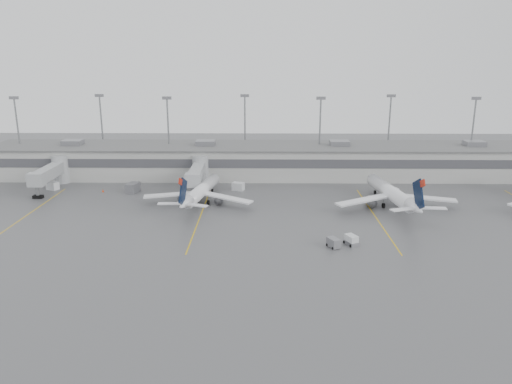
{
  "coord_description": "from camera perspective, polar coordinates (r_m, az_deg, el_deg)",
  "views": [
    {
      "loc": [
        -5.11,
        -70.82,
        31.58
      ],
      "look_at": [
        -6.35,
        24.0,
        5.0
      ],
      "focal_mm": 35.0,
      "sensor_mm": 36.0,
      "label": 1
    }
  ],
  "objects": [
    {
      "name": "jet_mid_right",
      "position": [
        108.81,
        15.34,
        -0.17
      ],
      "size": [
        25.96,
        29.28,
        9.5
      ],
      "rotation": [
        0.0,
        0.0,
        0.14
      ],
      "color": "white",
      "rests_on": "ground"
    },
    {
      "name": "baggage_tug",
      "position": [
        86.71,
        10.84,
        -5.52
      ],
      "size": [
        2.61,
        3.1,
        1.71
      ],
      "rotation": [
        0.0,
        0.0,
        0.44
      ],
      "color": "silver",
      "rests_on": "ground"
    },
    {
      "name": "gse_loader",
      "position": [
        119.93,
        -13.89,
        0.47
      ],
      "size": [
        3.01,
        4.0,
        2.23
      ],
      "primitive_type": "cube",
      "rotation": [
        0.0,
        0.0,
        -0.24
      ],
      "color": "slate",
      "rests_on": "ground"
    },
    {
      "name": "ground",
      "position": [
        77.71,
        4.5,
        -8.37
      ],
      "size": [
        260.0,
        260.0,
        0.0
      ],
      "primitive_type": "plane",
      "color": "#4E4E50",
      "rests_on": "ground"
    },
    {
      "name": "gse_uld_a",
      "position": [
        128.39,
        -22.22,
        0.66
      ],
      "size": [
        3.1,
        2.66,
        1.85
      ],
      "primitive_type": "cube",
      "rotation": [
        0.0,
        0.0,
        -0.42
      ],
      "color": "silver",
      "rests_on": "ground"
    },
    {
      "name": "jet_mid_left",
      "position": [
        108.12,
        -6.39,
        0.08
      ],
      "size": [
        23.85,
        26.97,
        8.79
      ],
      "rotation": [
        0.0,
        0.0,
        -0.18
      ],
      "color": "white",
      "rests_on": "ground"
    },
    {
      "name": "terminal",
      "position": [
        131.78,
        2.96,
        3.63
      ],
      "size": [
        152.0,
        17.0,
        9.45
      ],
      "color": "#AAAAA5",
      "rests_on": "ground"
    },
    {
      "name": "gse_uld_b",
      "position": [
        118.32,
        -2.05,
        0.64
      ],
      "size": [
        3.13,
        2.63,
        1.89
      ],
      "primitive_type": "cube",
      "rotation": [
        0.0,
        0.0,
        -0.38
      ],
      "color": "silver",
      "rests_on": "ground"
    },
    {
      "name": "jet_bridge_right",
      "position": [
        120.77,
        -6.6,
        2.29
      ],
      "size": [
        4.0,
        17.2,
        7.0
      ],
      "color": "gray",
      "rests_on": "ground"
    },
    {
      "name": "light_masts",
      "position": [
        136.08,
        2.92,
        7.38
      ],
      "size": [
        142.4,
        8.0,
        20.6
      ],
      "color": "gray",
      "rests_on": "ground"
    },
    {
      "name": "stand_markings",
      "position": [
        100.07,
        3.64,
        -2.77
      ],
      "size": [
        105.25,
        40.0,
        0.01
      ],
      "color": "gold",
      "rests_on": "ground"
    },
    {
      "name": "cone_c",
      "position": [
        109.29,
        9.76,
        -1.18
      ],
      "size": [
        0.44,
        0.44,
        0.7
      ],
      "primitive_type": "cone",
      "color": "#DA3804",
      "rests_on": "ground"
    },
    {
      "name": "cone_b",
      "position": [
        113.28,
        -8.53,
        -0.51
      ],
      "size": [
        0.46,
        0.46,
        0.73
      ],
      "primitive_type": "cone",
      "color": "#DA3804",
      "rests_on": "ground"
    },
    {
      "name": "jet_bridge_left",
      "position": [
        129.95,
        -22.1,
        2.18
      ],
      "size": [
        4.0,
        17.2,
        7.0
      ],
      "color": "gray",
      "rests_on": "ground"
    },
    {
      "name": "baggage_cart",
      "position": [
        85.04,
        8.85,
        -5.74
      ],
      "size": [
        2.34,
        2.85,
        1.59
      ],
      "rotation": [
        0.0,
        0.0,
        0.44
      ],
      "color": "slate",
      "rests_on": "ground"
    },
    {
      "name": "cone_a",
      "position": [
        122.26,
        -17.1,
        0.16
      ],
      "size": [
        0.46,
        0.46,
        0.73
      ],
      "primitive_type": "cone",
      "color": "#DA3804",
      "rests_on": "ground"
    },
    {
      "name": "gse_uld_c",
      "position": [
        117.87,
        15.32,
        -0.0
      ],
      "size": [
        2.87,
        2.28,
        1.78
      ],
      "primitive_type": "cube",
      "rotation": [
        0.0,
        0.0,
        0.27
      ],
      "color": "silver",
      "rests_on": "ground"
    }
  ]
}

